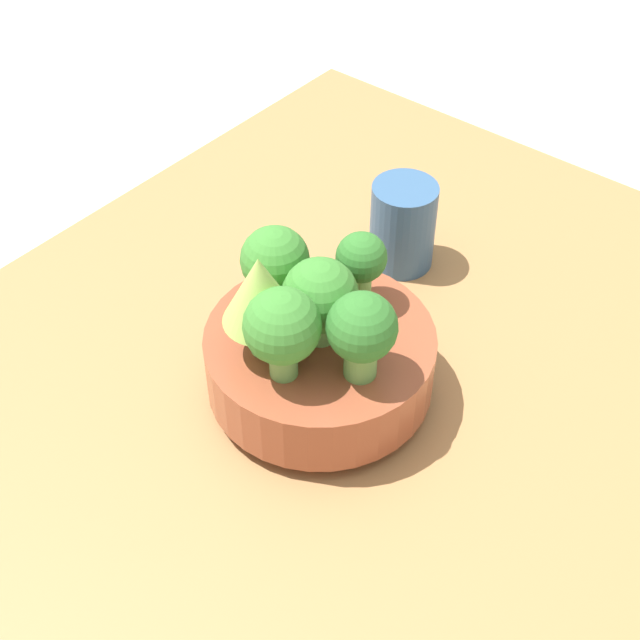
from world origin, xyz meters
TOP-DOWN VIEW (x-y plane):
  - ground_plane at (0.00, 0.00)m, footprint 6.00×6.00m
  - table at (0.00, 0.00)m, footprint 1.01×0.84m
  - bowl at (0.01, 0.04)m, footprint 0.21×0.21m
  - broccoli_floret_left at (-0.04, 0.03)m, footprint 0.06×0.06m
  - romanesco_piece_far at (-0.03, 0.06)m, footprint 0.07×0.07m
  - broccoli_floret_center at (0.01, 0.04)m, footprint 0.07×0.07m
  - broccoli_floret_front at (0.00, -0.02)m, footprint 0.06×0.06m
  - broccoli_floret_right at (0.07, 0.04)m, footprint 0.05×0.05m
  - broccoli_floret_back at (0.02, 0.10)m, footprint 0.06×0.06m
  - cup at (0.22, 0.09)m, footprint 0.07×0.07m

SIDE VIEW (x-z plane):
  - ground_plane at x=0.00m, z-range 0.00..0.00m
  - table at x=0.00m, z-range 0.00..0.03m
  - bowl at x=0.01m, z-range 0.04..0.11m
  - cup at x=0.22m, z-range 0.03..0.13m
  - broccoli_floret_center at x=0.01m, z-range 0.11..0.19m
  - broccoli_floret_right at x=0.07m, z-range 0.11..0.19m
  - broccoli_floret_back at x=0.02m, z-range 0.11..0.19m
  - broccoli_floret_front at x=0.00m, z-range 0.11..0.20m
  - broccoli_floret_left at x=-0.04m, z-range 0.11..0.20m
  - romanesco_piece_far at x=-0.03m, z-range 0.12..0.22m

